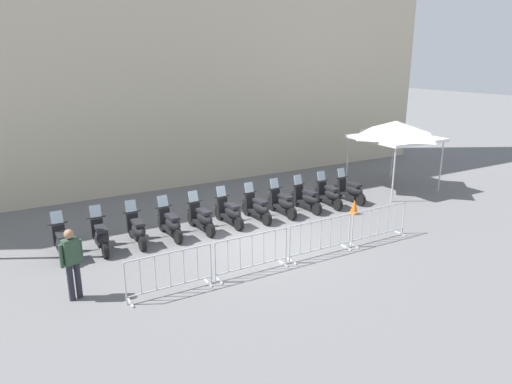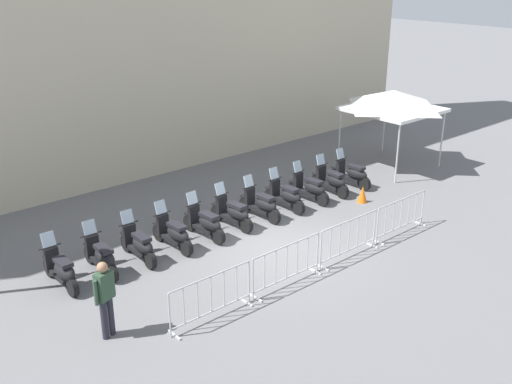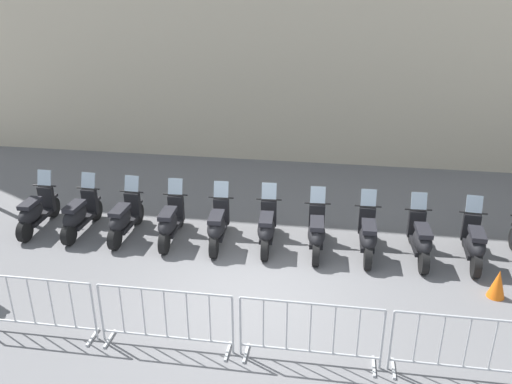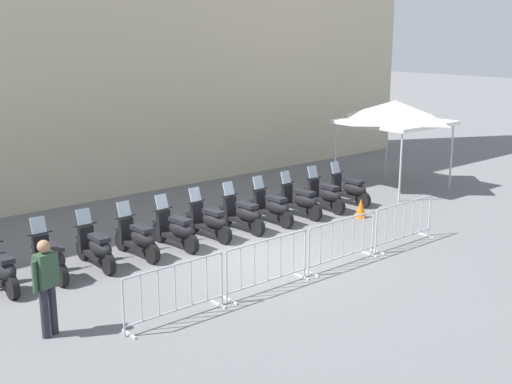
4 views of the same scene
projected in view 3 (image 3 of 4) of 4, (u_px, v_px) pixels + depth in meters
ground_plane at (253, 294)px, 9.85m from camera, size 120.00×120.00×0.00m
motorcycle_0 at (36, 212)px, 12.01m from camera, size 0.56×1.72×1.24m
motorcycle_1 at (80, 215)px, 11.87m from camera, size 0.56×1.72×1.24m
motorcycle_2 at (124, 219)px, 11.69m from camera, size 0.56×1.72×1.24m
motorcycle_3 at (170, 222)px, 11.54m from camera, size 0.56×1.72×1.24m
motorcycle_4 at (218, 226)px, 11.38m from camera, size 0.56×1.73×1.24m
motorcycle_5 at (267, 228)px, 11.30m from camera, size 0.56×1.73×1.24m
motorcycle_6 at (316, 232)px, 11.11m from camera, size 0.56×1.72×1.24m
motorcycle_7 at (368, 235)px, 10.98m from camera, size 0.56×1.72×1.24m
motorcycle_8 at (420, 239)px, 10.82m from camera, size 0.56×1.73×1.24m
motorcycle_9 at (474, 243)px, 10.69m from camera, size 0.56×1.73×1.24m
barrier_segment_0 at (32, 306)px, 8.61m from camera, size 2.16×0.45×1.07m
barrier_segment_1 at (166, 319)px, 8.30m from camera, size 2.16×0.45×1.07m
barrier_segment_2 at (310, 333)px, 7.98m from camera, size 2.16×0.45×1.07m
barrier_segment_3 at (466, 348)px, 7.67m from camera, size 2.16×0.45×1.07m
traffic_cone at (498, 284)px, 9.65m from camera, size 0.32×0.32×0.55m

